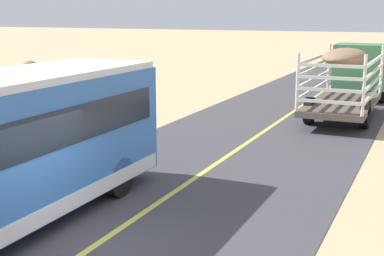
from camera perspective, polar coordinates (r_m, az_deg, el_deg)
name	(u,v)px	position (r m, az deg, el deg)	size (l,w,h in m)	color
ground_plane	(89,251)	(10.75, -10.90, -12.70)	(240.00, 240.00, 0.00)	tan
road_surface	(89,250)	(10.75, -10.90, -12.65)	(8.00, 120.00, 0.02)	#423F44
road_centre_line	(89,250)	(10.74, -10.91, -12.59)	(0.16, 117.60, 0.00)	#D8CC4C
livestock_truck	(355,71)	(26.38, 16.95, 5.84)	(2.53, 9.70, 3.02)	#3F7F4C
car_far	(368,70)	(34.20, 18.25, 5.92)	(1.90, 4.62, 1.93)	#264C8C
boulder_mid_field	(30,69)	(39.10, -16.90, 6.02)	(1.16, 1.32, 1.21)	gray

